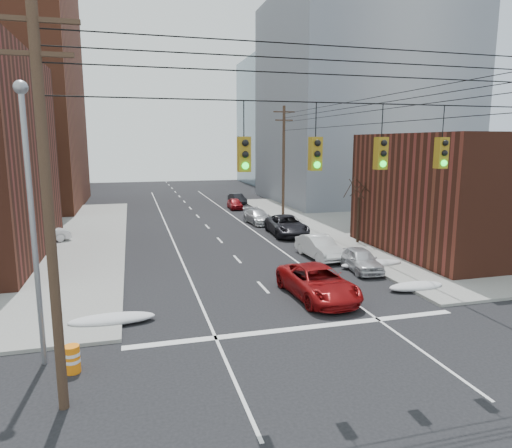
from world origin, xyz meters
TOP-DOWN VIEW (x-y plane):
  - ground at (0.00, 0.00)m, footprint 160.00×160.00m
  - sidewalk_ne at (27.00, 27.00)m, footprint 40.00×40.00m
  - building_brick_far at (-26.00, 74.00)m, footprint 22.00×18.00m
  - building_office at (22.00, 44.00)m, footprint 22.00×20.00m
  - building_glass at (24.00, 70.00)m, footprint 20.00×18.00m
  - building_storefront at (18.00, 16.00)m, footprint 16.00×12.00m
  - utility_pole_left at (-8.50, 3.00)m, footprint 2.20×0.28m
  - utility_pole_far at (8.50, 34.00)m, footprint 2.20×0.28m
  - traffic_signals at (0.10, 2.97)m, footprint 17.00×0.42m
  - street_light at (-9.50, 6.00)m, footprint 0.44×0.44m
  - bare_tree at (9.59, 20.00)m, footprint 2.09×2.20m
  - snow_nw at (-7.40, 9.00)m, footprint 3.50×1.08m
  - snow_ne at (7.40, 9.50)m, footprint 3.00×1.08m
  - snow_east_far at (7.40, 14.00)m, footprint 4.00×1.08m
  - red_pickup at (2.12, 9.80)m, footprint 2.82×5.62m
  - parked_car_a at (6.40, 13.53)m, footprint 1.93×4.06m
  - parked_car_b at (5.22, 16.91)m, footprint 1.86×4.54m
  - parked_car_c at (5.66, 24.65)m, footprint 2.93×5.81m
  - parked_car_d at (4.80, 30.28)m, footprint 2.18×4.63m
  - parked_car_e at (4.80, 40.03)m, footprint 1.59×3.63m
  - parked_car_f at (6.09, 44.48)m, footprint 1.75×3.85m
  - lot_car_a at (-12.94, 25.98)m, footprint 4.17×2.84m
  - construction_barrel at (-8.50, 5.11)m, footprint 0.60×0.60m

SIDE VIEW (x-z plane):
  - ground at x=0.00m, z-range 0.00..0.00m
  - sidewalk_ne at x=27.00m, z-range 0.00..0.15m
  - snow_nw at x=-7.40m, z-range 0.00..0.42m
  - snow_ne at x=7.40m, z-range 0.00..0.42m
  - snow_east_far at x=7.40m, z-range 0.00..0.42m
  - construction_barrel at x=-8.50m, z-range 0.01..0.93m
  - parked_car_e at x=4.80m, z-range 0.00..1.22m
  - parked_car_f at x=6.09m, z-range 0.00..1.22m
  - parked_car_d at x=4.80m, z-range 0.00..1.31m
  - parked_car_a at x=6.40m, z-range 0.00..1.34m
  - parked_car_b at x=5.22m, z-range 0.00..1.46m
  - red_pickup at x=2.12m, z-range 0.00..1.53m
  - parked_car_c at x=5.66m, z-range 0.00..1.57m
  - lot_car_a at x=-12.94m, z-range 0.15..1.45m
  - bare_tree at x=9.59m, z-range -0.15..4.79m
  - building_storefront at x=18.00m, z-range 0.00..8.00m
  - street_light at x=-9.50m, z-range 0.88..10.20m
  - utility_pole_left at x=-8.50m, z-range 0.28..11.28m
  - utility_pole_far at x=8.50m, z-range 0.28..11.28m
  - building_brick_far at x=-26.00m, z-range 0.00..12.00m
  - traffic_signals at x=0.10m, z-range 6.16..8.18m
  - building_glass at x=24.00m, z-range 0.00..22.00m
  - building_office at x=22.00m, z-range 0.00..25.00m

